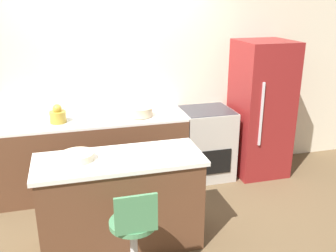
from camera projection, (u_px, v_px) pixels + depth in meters
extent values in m
plane|color=brown|center=(126.00, 197.00, 4.41)|extent=(14.00, 14.00, 0.00)
cube|color=beige|center=(114.00, 78.00, 4.56)|extent=(8.00, 0.06, 2.60)
cube|color=brown|center=(92.00, 156.00, 4.47)|extent=(2.23, 0.59, 0.87)
cube|color=white|center=(90.00, 121.00, 4.32)|extent=(2.23, 0.59, 0.03)
cube|color=#9EA3A8|center=(55.00, 122.00, 4.22)|extent=(0.44, 0.32, 0.01)
cube|color=brown|center=(121.00, 204.00, 3.45)|extent=(1.43, 0.57, 0.86)
cube|color=white|center=(119.00, 160.00, 3.31)|extent=(1.49, 0.61, 0.04)
cube|color=#B7B2A8|center=(206.00, 143.00, 4.82)|extent=(0.64, 0.59, 0.90)
cube|color=black|center=(214.00, 162.00, 4.60)|extent=(0.44, 0.01, 0.31)
cube|color=#333338|center=(207.00, 110.00, 4.68)|extent=(0.60, 0.56, 0.01)
cube|color=maroon|center=(260.00, 109.00, 4.83)|extent=(0.65, 0.67, 1.74)
cube|color=silver|center=(261.00, 115.00, 4.45)|extent=(0.02, 0.02, 0.78)
cylinder|color=#478456|center=(133.00, 223.00, 2.86)|extent=(0.37, 0.37, 0.04)
cube|color=#478456|center=(136.00, 214.00, 2.66)|extent=(0.31, 0.02, 0.30)
cylinder|color=#B29333|center=(58.00, 117.00, 4.17)|extent=(0.18, 0.18, 0.13)
sphere|color=#B29333|center=(57.00, 109.00, 4.14)|extent=(0.10, 0.10, 0.10)
cylinder|color=#C1B28E|center=(140.00, 112.00, 4.41)|extent=(0.29, 0.29, 0.11)
cylinder|color=beige|center=(78.00, 156.00, 3.24)|extent=(0.29, 0.29, 0.07)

